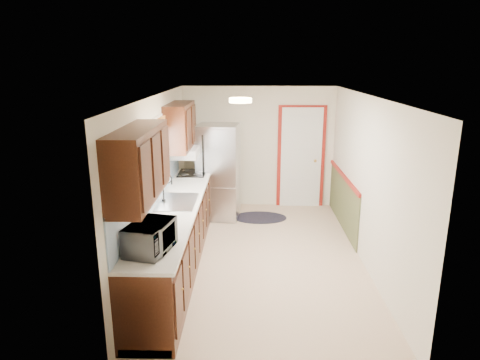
{
  "coord_description": "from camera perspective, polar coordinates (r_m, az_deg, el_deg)",
  "views": [
    {
      "loc": [
        -0.17,
        -5.9,
        2.85
      ],
      "look_at": [
        -0.32,
        0.23,
        1.15
      ],
      "focal_mm": 32.0,
      "sensor_mm": 36.0,
      "label": 1
    }
  ],
  "objects": [
    {
      "name": "back_wall_trim",
      "position": [
        8.42,
        9.26,
        1.83
      ],
      "size": [
        1.12,
        2.3,
        2.08
      ],
      "color": "maroon",
      "rests_on": "ground"
    },
    {
      "name": "rug",
      "position": [
        8.12,
        2.63,
        -5.02
      ],
      "size": [
        1.02,
        0.66,
        0.01
      ],
      "primitive_type": "ellipsoid",
      "rotation": [
        0.0,
        0.0,
        0.0
      ],
      "color": "black",
      "rests_on": "ground"
    },
    {
      "name": "kitchen_run",
      "position": [
        6.06,
        -8.87,
        -4.37
      ],
      "size": [
        0.63,
        4.0,
        2.2
      ],
      "color": "#33160B",
      "rests_on": "ground"
    },
    {
      "name": "microwave",
      "position": [
        4.54,
        -11.93,
        -7.08
      ],
      "size": [
        0.43,
        0.62,
        0.38
      ],
      "primitive_type": "imported",
      "rotation": [
        0.0,
        0.0,
        1.35
      ],
      "color": "white",
      "rests_on": "kitchen_run"
    },
    {
      "name": "room_shell",
      "position": [
        6.13,
        2.9,
        -0.15
      ],
      "size": [
        3.2,
        5.2,
        2.52
      ],
      "color": "#CDAE90",
      "rests_on": "ground"
    },
    {
      "name": "cooktop",
      "position": [
        7.61,
        -6.39,
        0.93
      ],
      "size": [
        0.47,
        0.57,
        0.02
      ],
      "primitive_type": "cube",
      "color": "black",
      "rests_on": "kitchen_run"
    },
    {
      "name": "refrigerator",
      "position": [
        7.94,
        -2.87,
        1.12
      ],
      "size": [
        0.8,
        0.77,
        1.76
      ],
      "rotation": [
        0.0,
        0.0,
        -0.1
      ],
      "color": "#B7B7BC",
      "rests_on": "ground"
    },
    {
      "name": "ceiling_fixture",
      "position": [
        5.72,
        0.06,
        10.58
      ],
      "size": [
        0.3,
        0.3,
        0.06
      ],
      "primitive_type": "cylinder",
      "color": "#FFD88C",
      "rests_on": "room_shell"
    }
  ]
}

